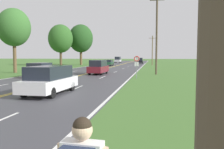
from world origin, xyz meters
TOP-DOWN VIEW (x-y plane):
  - traffic_sign at (6.96, 24.81)m, footprint 0.60×0.10m
  - utility_pole_midground at (9.04, 30.78)m, footprint 1.80×0.24m
  - utility_pole_far at (8.43, 61.12)m, footprint 1.80×0.24m
  - tree_left_verge at (-13.84, 55.85)m, footprint 6.00×6.00m
  - tree_mid_treeline at (-10.43, 61.52)m, footprint 6.45×6.45m
  - tree_right_cluster at (-10.44, 30.61)m, footprint 4.55×4.55m
  - car_white_van_approaching at (2.38, 13.86)m, footprint 2.07×4.80m
  - car_red_hatchback_mid_near at (-3.58, 24.44)m, footprint 1.94×3.96m
  - car_maroon_van_mid_far at (1.72, 29.84)m, footprint 1.91×4.52m
  - car_dark_green_suv_receding at (-1.91, 56.08)m, footprint 1.99×4.77m
  - car_black_van_distant at (4.56, 74.74)m, footprint 1.96×4.62m
  - car_silver_van_horizon at (-3.55, 82.57)m, footprint 2.09×3.99m

SIDE VIEW (x-z plane):
  - car_dark_green_suv_receding at x=-1.91m, z-range 0.07..1.55m
  - car_red_hatchback_mid_near at x=-3.58m, z-range 0.05..1.64m
  - car_white_van_approaching at x=2.38m, z-range 0.04..1.76m
  - car_black_van_distant at x=4.56m, z-range 0.03..1.83m
  - car_maroon_van_mid_far at x=1.72m, z-range 0.03..1.85m
  - car_silver_van_horizon at x=-3.55m, z-range 0.02..2.13m
  - traffic_sign at x=6.96m, z-range 0.59..2.94m
  - utility_pole_far at x=8.43m, z-range 0.15..7.58m
  - utility_pole_midground at x=9.04m, z-range 0.16..10.04m
  - tree_right_cluster at x=-10.44m, z-range 1.81..10.73m
  - tree_left_verge at x=-13.84m, z-range 1.56..11.63m
  - tree_mid_treeline at x=-10.43m, z-range 1.63..12.36m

